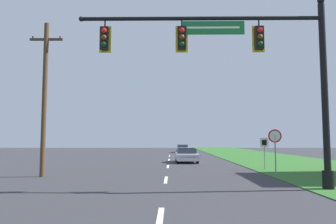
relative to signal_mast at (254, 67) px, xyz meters
The scene contains 8 objects.
grass_verge_right 20.89m from the signal_mast, 70.16° to the left, with size 10.00×110.00×0.04m.
road_center_line 12.66m from the signal_mast, 107.99° to the left, with size 0.16×34.80×0.01m.
signal_mast is the anchor object (origin of this frame).
car_ahead 16.38m from the signal_mast, 97.43° to the left, with size 1.92×4.41×1.19m.
far_car 38.74m from the signal_mast, 92.48° to the left, with size 1.82×4.50×1.19m.
stop_sign 7.03m from the signal_mast, 66.03° to the left, with size 0.76×0.07×2.50m.
route_sign_post 9.51m from the signal_mast, 72.27° to the left, with size 0.55×0.06×2.03m.
utility_pole_near 11.12m from the signal_mast, 156.57° to the left, with size 1.80×0.26×8.33m.
Camera 1 is at (0.30, -2.11, 1.93)m, focal length 35.00 mm.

